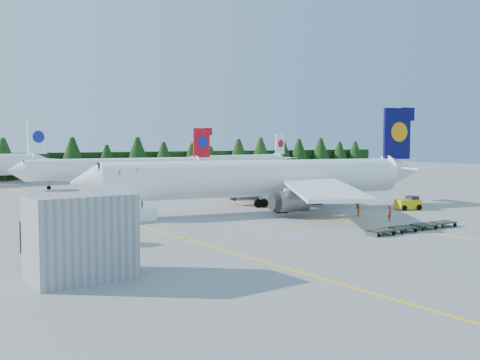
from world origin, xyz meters
TOP-DOWN VIEW (x-y plane):
  - ground at (0.00, 0.00)m, footprint 320.00×320.00m
  - taxi_stripe_a at (-14.00, 20.00)m, footprint 0.25×120.00m
  - taxi_stripe_b at (6.00, 20.00)m, footprint 0.25×120.00m
  - taxi_stripe_cross at (0.00, -6.00)m, footprint 80.00×0.25m
  - treeline_hedge at (0.00, 82.00)m, footprint 220.00×4.00m
  - terminal_building at (-26.00, -14.00)m, footprint 6.00×4.00m
  - airliner_navy at (2.20, 5.59)m, footprint 44.01×35.79m
  - airliner_red at (2.63, 49.58)m, footprint 38.92×31.92m
  - airliner_far_right at (43.35, 68.07)m, footprint 36.86×8.34m
  - airstairs at (-13.30, 6.86)m, footprint 4.81×6.53m
  - service_truck at (11.78, 7.59)m, footprint 6.38×4.14m
  - baggage_tug at (18.76, -4.58)m, footprint 3.33×2.45m
  - dolly_train at (5.70, -14.89)m, footprint 11.48×2.16m
  - uld_pair at (-21.98, -4.18)m, footprint 5.22×2.04m
  - crew_a at (8.97, -9.52)m, footprint 0.70×0.60m
  - crew_b at (8.90, -5.05)m, footprint 0.98×0.98m
  - crew_c at (7.64, 2.90)m, footprint 0.49×0.67m

SIDE VIEW (x-z plane):
  - ground at x=0.00m, z-range 0.00..0.00m
  - taxi_stripe_a at x=-14.00m, z-range 0.00..0.01m
  - taxi_stripe_b at x=6.00m, z-range 0.00..0.01m
  - taxi_stripe_cross at x=0.00m, z-range 0.00..0.01m
  - dolly_train at x=5.70m, z-range 0.38..0.52m
  - crew_c at x=7.64m, z-range 0.00..1.55m
  - baggage_tug at x=18.76m, z-range -0.01..1.58m
  - crew_b at x=8.90m, z-range 0.00..1.60m
  - crew_a at x=8.97m, z-range 0.00..1.62m
  - airstairs at x=-13.30m, z-range -1.20..3.05m
  - uld_pair at x=-21.98m, z-range 0.29..1.95m
  - service_truck at x=11.78m, z-range -0.01..2.88m
  - terminal_building at x=-26.00m, z-range 0.00..5.20m
  - treeline_hedge at x=0.00m, z-range 0.00..6.00m
  - airliner_far_right at x=43.35m, z-range -2.00..8.75m
  - airliner_red at x=2.63m, z-range -2.26..9.06m
  - airliner_navy at x=2.20m, z-range -2.59..10.42m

